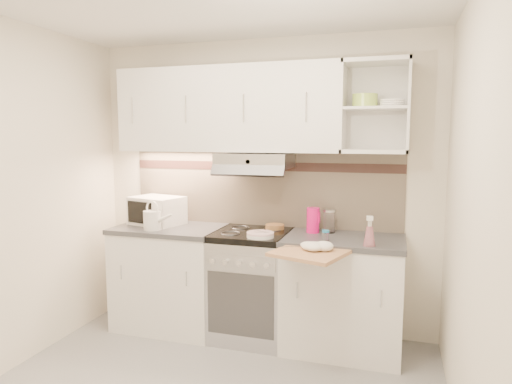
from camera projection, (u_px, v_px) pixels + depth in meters
room_shell at (218, 144)px, 2.96m from camera, size 3.04×2.84×2.52m
base_cabinet_left at (171, 279)px, 4.02m from camera, size 0.90×0.60×0.86m
worktop_left at (170, 229)px, 3.97m from camera, size 0.92×0.62×0.04m
base_cabinet_right at (342, 296)px, 3.58m from camera, size 0.90×0.60×0.86m
worktop_right at (344, 240)px, 3.53m from camera, size 0.92×0.62×0.04m
electric_range at (252, 284)px, 3.80m from camera, size 0.60×0.60×0.90m
microwave at (157, 210)px, 4.05m from camera, size 0.50×0.42×0.25m
watering_can at (153, 219)px, 3.81m from camera, size 0.29×0.15×0.25m
plate_stack at (260, 235)px, 3.54m from camera, size 0.21×0.21×0.05m
bread_loaf at (275, 227)px, 3.85m from camera, size 0.16×0.16×0.04m
pink_pitcher at (313, 220)px, 3.70m from camera, size 0.11×0.10×0.21m
glass_jar at (329, 221)px, 3.70m from camera, size 0.10×0.10×0.19m
spice_jar at (326, 235)px, 3.42m from camera, size 0.05×0.05×0.08m
spray_bottle at (370, 233)px, 3.25m from camera, size 0.09×0.09×0.23m
cutting_board at (309, 253)px, 3.16m from camera, size 0.56×0.53×0.03m
dish_towel at (317, 246)px, 3.18m from camera, size 0.31×0.29×0.07m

